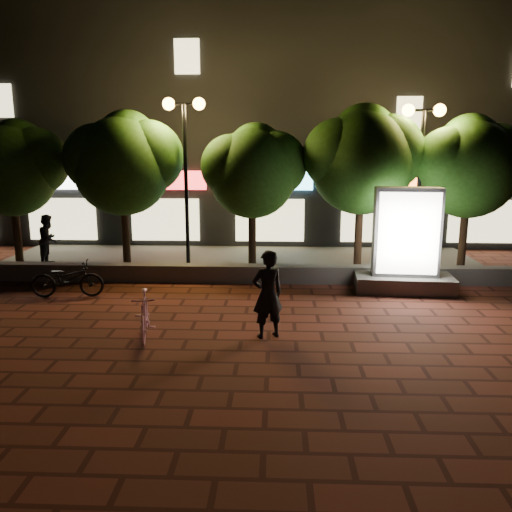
{
  "coord_description": "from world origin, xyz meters",
  "views": [
    {
      "loc": [
        1.25,
        -10.37,
        3.88
      ],
      "look_at": [
        0.78,
        1.5,
        1.31
      ],
      "focal_mm": 35.97,
      "sensor_mm": 36.0,
      "label": 1
    }
  ],
  "objects_px": {
    "tree_left": "(124,160)",
    "ad_kiosk": "(405,250)",
    "tree_right": "(363,156)",
    "rider": "(268,294)",
    "street_lamp_left": "(185,140)",
    "tree_mid": "(254,168)",
    "scooter_parked": "(67,279)",
    "pedestrian": "(49,239)",
    "tree_far_left": "(13,165)",
    "street_lamp_right": "(422,145)",
    "scooter_pink": "(145,315)",
    "tree_far_right": "(470,163)"
  },
  "relations": [
    {
      "from": "tree_left",
      "to": "ad_kiosk",
      "type": "relative_size",
      "value": 1.74
    },
    {
      "from": "tree_right",
      "to": "rider",
      "type": "height_order",
      "value": "tree_right"
    },
    {
      "from": "tree_left",
      "to": "street_lamp_left",
      "type": "bearing_deg",
      "value": -7.7
    },
    {
      "from": "tree_left",
      "to": "tree_mid",
      "type": "height_order",
      "value": "tree_left"
    },
    {
      "from": "scooter_parked",
      "to": "pedestrian",
      "type": "bearing_deg",
      "value": 22.75
    },
    {
      "from": "tree_far_left",
      "to": "rider",
      "type": "bearing_deg",
      "value": -35.86
    },
    {
      "from": "street_lamp_right",
      "to": "rider",
      "type": "xyz_separation_m",
      "value": [
        -4.41,
        -5.55,
        -2.98
      ]
    },
    {
      "from": "tree_far_left",
      "to": "rider",
      "type": "relative_size",
      "value": 2.52
    },
    {
      "from": "scooter_pink",
      "to": "scooter_parked",
      "type": "bearing_deg",
      "value": 123.59
    },
    {
      "from": "street_lamp_left",
      "to": "tree_far_left",
      "type": "bearing_deg",
      "value": 177.24
    },
    {
      "from": "tree_right",
      "to": "pedestrian",
      "type": "xyz_separation_m",
      "value": [
        -10.0,
        0.26,
        -2.67
      ]
    },
    {
      "from": "tree_mid",
      "to": "rider",
      "type": "relative_size",
      "value": 2.45
    },
    {
      "from": "tree_far_left",
      "to": "pedestrian",
      "type": "relative_size",
      "value": 2.84
    },
    {
      "from": "tree_right",
      "to": "street_lamp_right",
      "type": "distance_m",
      "value": 1.7
    },
    {
      "from": "tree_left",
      "to": "street_lamp_left",
      "type": "relative_size",
      "value": 0.94
    },
    {
      "from": "ad_kiosk",
      "to": "scooter_parked",
      "type": "relative_size",
      "value": 1.52
    },
    {
      "from": "street_lamp_right",
      "to": "scooter_pink",
      "type": "xyz_separation_m",
      "value": [
        -6.94,
        -5.64,
        -3.42
      ]
    },
    {
      "from": "street_lamp_left",
      "to": "street_lamp_right",
      "type": "relative_size",
      "value": 1.04
    },
    {
      "from": "tree_mid",
      "to": "tree_far_left",
      "type": "bearing_deg",
      "value": 180.0
    },
    {
      "from": "street_lamp_left",
      "to": "pedestrian",
      "type": "height_order",
      "value": "street_lamp_left"
    },
    {
      "from": "tree_far_left",
      "to": "scooter_pink",
      "type": "height_order",
      "value": "tree_far_left"
    },
    {
      "from": "tree_mid",
      "to": "pedestrian",
      "type": "bearing_deg",
      "value": 177.81
    },
    {
      "from": "scooter_parked",
      "to": "rider",
      "type": "bearing_deg",
      "value": -124.07
    },
    {
      "from": "tree_far_right",
      "to": "rider",
      "type": "xyz_separation_m",
      "value": [
        -5.96,
        -5.81,
        -2.45
      ]
    },
    {
      "from": "tree_far_right",
      "to": "scooter_parked",
      "type": "height_order",
      "value": "tree_far_right"
    },
    {
      "from": "street_lamp_left",
      "to": "tree_right",
      "type": "bearing_deg",
      "value": 2.81
    },
    {
      "from": "tree_right",
      "to": "pedestrian",
      "type": "relative_size",
      "value": 3.1
    },
    {
      "from": "tree_mid",
      "to": "rider",
      "type": "height_order",
      "value": "tree_mid"
    },
    {
      "from": "pedestrian",
      "to": "tree_far_left",
      "type": "bearing_deg",
      "value": 104.55
    },
    {
      "from": "tree_far_right",
      "to": "ad_kiosk",
      "type": "xyz_separation_m",
      "value": [
        -2.32,
        -2.18,
        -2.23
      ]
    },
    {
      "from": "tree_right",
      "to": "street_lamp_left",
      "type": "relative_size",
      "value": 0.98
    },
    {
      "from": "tree_far_right",
      "to": "street_lamp_right",
      "type": "height_order",
      "value": "street_lamp_right"
    },
    {
      "from": "tree_mid",
      "to": "scooter_parked",
      "type": "xyz_separation_m",
      "value": [
        -4.72,
        -3.15,
        -2.73
      ]
    },
    {
      "from": "street_lamp_left",
      "to": "street_lamp_right",
      "type": "bearing_deg",
      "value": 0.0
    },
    {
      "from": "tree_left",
      "to": "street_lamp_left",
      "type": "distance_m",
      "value": 2.05
    },
    {
      "from": "rider",
      "to": "scooter_parked",
      "type": "height_order",
      "value": "rider"
    },
    {
      "from": "tree_far_right",
      "to": "rider",
      "type": "height_order",
      "value": "tree_far_right"
    },
    {
      "from": "tree_far_right",
      "to": "ad_kiosk",
      "type": "relative_size",
      "value": 1.69
    },
    {
      "from": "tree_far_left",
      "to": "ad_kiosk",
      "type": "relative_size",
      "value": 1.65
    },
    {
      "from": "tree_left",
      "to": "street_lamp_left",
      "type": "xyz_separation_m",
      "value": [
        1.95,
        -0.26,
        0.58
      ]
    },
    {
      "from": "street_lamp_right",
      "to": "scooter_parked",
      "type": "bearing_deg",
      "value": -163.38
    },
    {
      "from": "tree_left",
      "to": "street_lamp_left",
      "type": "height_order",
      "value": "street_lamp_left"
    },
    {
      "from": "tree_mid",
      "to": "tree_right",
      "type": "relative_size",
      "value": 0.89
    },
    {
      "from": "street_lamp_left",
      "to": "scooter_pink",
      "type": "distance_m",
      "value": 6.67
    },
    {
      "from": "scooter_pink",
      "to": "street_lamp_right",
      "type": "bearing_deg",
      "value": 27.88
    },
    {
      "from": "street_lamp_left",
      "to": "tree_far_right",
      "type": "bearing_deg",
      "value": 1.76
    },
    {
      "from": "scooter_parked",
      "to": "pedestrian",
      "type": "relative_size",
      "value": 1.13
    },
    {
      "from": "tree_right",
      "to": "ad_kiosk",
      "type": "bearing_deg",
      "value": -68.1
    },
    {
      "from": "tree_far_left",
      "to": "tree_right",
      "type": "distance_m",
      "value": 10.81
    },
    {
      "from": "tree_far_left",
      "to": "pedestrian",
      "type": "height_order",
      "value": "tree_far_left"
    }
  ]
}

